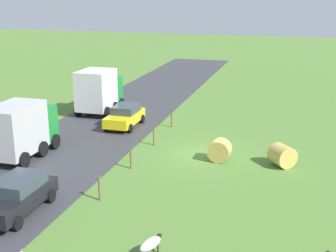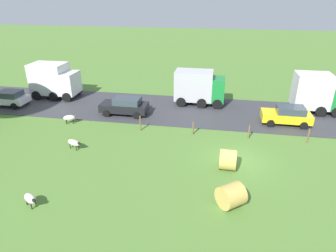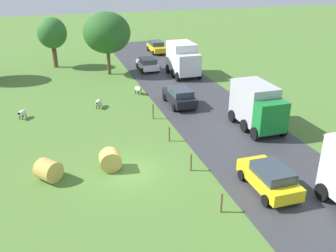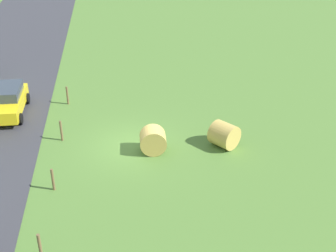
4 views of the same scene
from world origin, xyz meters
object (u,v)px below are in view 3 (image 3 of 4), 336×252
at_px(truck_0, 183,59).
at_px(tree_1, 52,33).
at_px(sheep_0, 138,89).
at_px(tree_2, 107,33).
at_px(car_1, 148,64).
at_px(car_2, 180,96).
at_px(car_0, 157,47).
at_px(sheep_1, 98,102).
at_px(hay_bale_0, 48,170).
at_px(car_3, 270,177).
at_px(sheep_2, 22,113).
at_px(hay_bale_1, 110,160).
at_px(truck_2, 257,106).

bearing_deg(truck_0, tree_1, 148.47).
height_order(sheep_0, tree_2, tree_2).
distance_m(tree_1, car_1, 12.07).
bearing_deg(car_2, car_0, 79.45).
relative_size(truck_0, car_1, 1.24).
bearing_deg(sheep_1, truck_0, 34.58).
xyz_separation_m(hay_bale_0, car_2, (11.54, 9.53, 0.25)).
distance_m(truck_0, car_1, 4.79).
height_order(tree_1, car_3, tree_1).
distance_m(sheep_2, truck_0, 18.79).
bearing_deg(truck_0, hay_bale_1, -121.70).
relative_size(sheep_1, hay_bale_1, 0.97).
relative_size(sheep_2, tree_1, 0.18).
relative_size(hay_bale_1, car_1, 0.34).
bearing_deg(car_2, hay_bale_1, -129.85).
relative_size(hay_bale_1, tree_2, 0.19).
height_order(sheep_2, car_3, car_3).
relative_size(sheep_1, truck_0, 0.27).
xyz_separation_m(sheep_0, hay_bale_0, (-8.71, -13.73, 0.12)).
height_order(sheep_2, car_0, car_0).
bearing_deg(sheep_0, sheep_2, -163.55).
bearing_deg(tree_1, tree_2, -41.55).
distance_m(sheep_2, hay_bale_0, 10.76).
relative_size(hay_bale_0, car_1, 0.33).
bearing_deg(tree_2, sheep_0, -79.22).
bearing_deg(car_0, hay_bale_1, -111.03).
bearing_deg(sheep_1, car_3, -65.61).
bearing_deg(tree_1, sheep_2, -101.34).
xyz_separation_m(sheep_1, car_1, (7.32, 10.62, 0.35)).
bearing_deg(car_2, car_1, 88.82).
distance_m(sheep_0, sheep_1, 4.92).
relative_size(tree_2, car_3, 1.70).
bearing_deg(tree_2, car_2, -70.36).
xyz_separation_m(truck_2, car_2, (-3.98, 6.53, -0.98)).
xyz_separation_m(tree_2, car_2, (4.37, -12.24, -3.84)).
height_order(hay_bale_0, tree_2, tree_2).
bearing_deg(car_1, car_2, -91.18).
distance_m(hay_bale_0, hay_bale_1, 3.70).
height_order(car_0, car_3, car_3).
xyz_separation_m(sheep_1, hay_bale_0, (-4.47, -11.22, 0.15)).
bearing_deg(car_3, sheep_2, 131.42).
distance_m(sheep_0, truck_0, 8.09).
bearing_deg(car_0, tree_2, -132.53).
distance_m(sheep_2, tree_2, 15.02).
relative_size(sheep_0, car_2, 0.26).
height_order(car_2, car_3, car_2).
relative_size(truck_2, car_2, 1.13).
bearing_deg(car_3, truck_0, 82.15).
xyz_separation_m(sheep_0, tree_2, (-1.53, 8.05, 4.20)).
bearing_deg(sheep_0, tree_1, 119.10).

